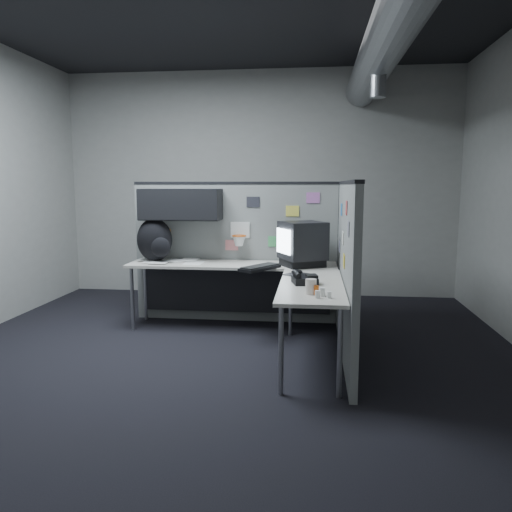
# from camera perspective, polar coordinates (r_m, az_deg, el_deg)

# --- Properties ---
(room) EXTENTS (5.62, 5.62, 3.22)m
(room) POSITION_cam_1_polar(r_m,az_deg,el_deg) (4.45, 3.67, 14.60)
(room) COLOR black
(room) RESTS_ON ground
(partition_back) EXTENTS (2.44, 0.42, 1.63)m
(partition_back) POSITION_cam_1_polar(r_m,az_deg,el_deg) (5.77, -3.87, 2.17)
(partition_back) COLOR slate
(partition_back) RESTS_ON ground
(partition_right) EXTENTS (0.07, 2.23, 1.63)m
(partition_right) POSITION_cam_1_polar(r_m,az_deg,el_deg) (4.70, 10.29, -1.49)
(partition_right) COLOR slate
(partition_right) RESTS_ON ground
(desk) EXTENTS (2.31, 2.11, 0.73)m
(desk) POSITION_cam_1_polar(r_m,az_deg,el_deg) (5.24, -0.57, -2.64)
(desk) COLOR beige
(desk) RESTS_ON ground
(monitor) EXTENTS (0.56, 0.56, 0.48)m
(monitor) POSITION_cam_1_polar(r_m,az_deg,el_deg) (5.33, 5.32, 1.45)
(monitor) COLOR black
(monitor) RESTS_ON desk
(keyboard) EXTENTS (0.42, 0.51, 0.04)m
(keyboard) POSITION_cam_1_polar(r_m,az_deg,el_deg) (5.13, 0.46, -1.33)
(keyboard) COLOR black
(keyboard) RESTS_ON desk
(mouse) EXTENTS (0.29, 0.30, 0.05)m
(mouse) POSITION_cam_1_polar(r_m,az_deg,el_deg) (4.85, 4.69, -1.93)
(mouse) COLOR black
(mouse) RESTS_ON desk
(phone) EXTENTS (0.25, 0.26, 0.11)m
(phone) POSITION_cam_1_polar(r_m,az_deg,el_deg) (4.42, 5.53, -2.65)
(phone) COLOR black
(phone) RESTS_ON desk
(bottles) EXTENTS (0.14, 0.15, 0.08)m
(bottles) POSITION_cam_1_polar(r_m,az_deg,el_deg) (3.92, 7.37, -4.15)
(bottles) COLOR silver
(bottles) RESTS_ON desk
(cup) EXTENTS (0.10, 0.10, 0.12)m
(cup) POSITION_cam_1_polar(r_m,az_deg,el_deg) (4.00, 6.29, -3.50)
(cup) COLOR beige
(cup) RESTS_ON desk
(papers) EXTENTS (0.77, 0.50, 0.02)m
(papers) POSITION_cam_1_polar(r_m,az_deg,el_deg) (5.75, -9.76, -0.54)
(papers) COLOR white
(papers) RESTS_ON desk
(backpack) EXTENTS (0.48, 0.43, 0.49)m
(backpack) POSITION_cam_1_polar(r_m,az_deg,el_deg) (5.74, -11.46, 1.73)
(backpack) COLOR black
(backpack) RESTS_ON desk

